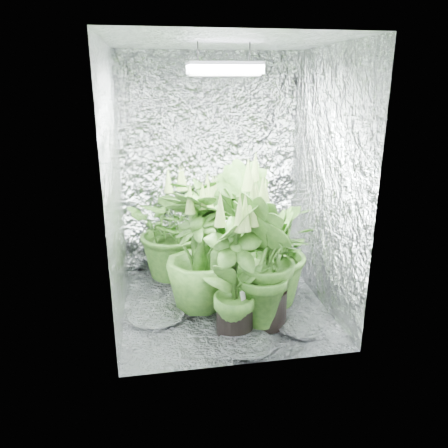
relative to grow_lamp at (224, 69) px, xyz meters
The scene contains 13 objects.
ground 1.83m from the grow_lamp, ahead, with size 1.60×1.60×0.00m, color silver.
walls 0.83m from the grow_lamp, ahead, with size 1.62×1.62×2.00m.
ceiling 0.17m from the grow_lamp, ahead, with size 1.60×1.60×0.01m, color silver.
grow_lamp is the anchor object (origin of this frame).
plant_a 1.50m from the grow_lamp, 119.53° to the left, with size 0.93×0.93×1.04m.
plant_b 1.53m from the grow_lamp, 95.41° to the left, with size 0.65×0.65×0.97m.
plant_c 1.32m from the grow_lamp, 55.44° to the left, with size 0.80×0.80×1.19m.
plant_d 1.35m from the grow_lamp, behind, with size 0.72×0.72×1.05m.
plant_e 1.37m from the grow_lamp, 13.91° to the right, with size 0.86×0.86×1.05m.
plant_f 1.40m from the grow_lamp, 89.20° to the right, with size 0.71×0.71×1.05m.
plant_g 1.38m from the grow_lamp, 52.65° to the right, with size 0.56×0.56×1.12m.
circulation_fan 1.79m from the grow_lamp, 23.43° to the left, with size 0.15×0.32×0.36m.
plant_label 1.59m from the grow_lamp, 82.02° to the right, with size 0.05×0.01×0.08m, color white.
Camera 1 is at (-0.54, -3.15, 1.75)m, focal length 35.00 mm.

